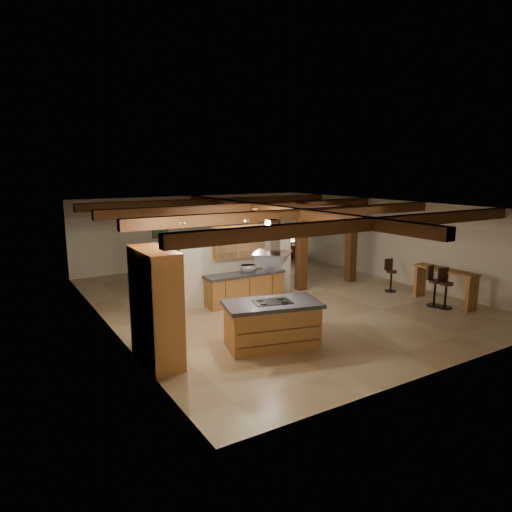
% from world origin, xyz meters
% --- Properties ---
extents(ground, '(12.00, 12.00, 0.00)m').
position_xyz_m(ground, '(0.00, 0.00, 0.00)').
color(ground, tan).
rests_on(ground, ground).
extents(room_walls, '(12.00, 12.00, 12.00)m').
position_xyz_m(room_walls, '(0.00, 0.00, 1.78)').
color(room_walls, beige).
rests_on(room_walls, ground).
extents(ceiling_beams, '(10.00, 12.00, 0.28)m').
position_xyz_m(ceiling_beams, '(0.00, 0.00, 2.76)').
color(ceiling_beams, '#432410').
rests_on(ceiling_beams, room_walls).
extents(timber_posts, '(2.50, 0.30, 2.90)m').
position_xyz_m(timber_posts, '(2.50, 0.50, 1.76)').
color(timber_posts, '#432410').
rests_on(timber_posts, ground).
extents(partition_wall, '(3.80, 0.18, 2.20)m').
position_xyz_m(partition_wall, '(-1.00, 0.50, 1.10)').
color(partition_wall, beige).
rests_on(partition_wall, ground).
extents(pantry_cabinet, '(0.67, 1.60, 2.40)m').
position_xyz_m(pantry_cabinet, '(-4.67, -2.60, 1.20)').
color(pantry_cabinet, '#A25D34').
rests_on(pantry_cabinet, ground).
extents(back_counter, '(2.50, 0.66, 0.94)m').
position_xyz_m(back_counter, '(-1.00, 0.11, 0.48)').
color(back_counter, '#A25D34').
rests_on(back_counter, ground).
extents(upper_display_cabinet, '(1.80, 0.36, 0.95)m').
position_xyz_m(upper_display_cabinet, '(-1.00, 0.31, 1.85)').
color(upper_display_cabinet, '#A25D34').
rests_on(upper_display_cabinet, partition_wall).
extents(range_hood, '(1.10, 1.10, 1.40)m').
position_xyz_m(range_hood, '(-2.17, -3.16, 1.78)').
color(range_hood, silver).
rests_on(range_hood, room_walls).
extents(back_windows, '(2.70, 0.07, 1.70)m').
position_xyz_m(back_windows, '(2.80, 5.93, 1.50)').
color(back_windows, '#432410').
rests_on(back_windows, room_walls).
extents(framed_art, '(0.65, 0.05, 0.85)m').
position_xyz_m(framed_art, '(-1.50, 5.94, 1.70)').
color(framed_art, '#432410').
rests_on(framed_art, room_walls).
extents(recessed_cans, '(3.16, 2.46, 0.03)m').
position_xyz_m(recessed_cans, '(-2.53, -1.93, 2.87)').
color(recessed_cans, silver).
rests_on(recessed_cans, room_walls).
extents(kitchen_island, '(2.36, 1.63, 1.06)m').
position_xyz_m(kitchen_island, '(-2.17, -3.16, 0.53)').
color(kitchen_island, '#A25D34').
rests_on(kitchen_island, ground).
extents(dining_table, '(2.24, 1.82, 0.69)m').
position_xyz_m(dining_table, '(-0.04, 2.60, 0.35)').
color(dining_table, '#3B160E').
rests_on(dining_table, ground).
extents(sofa, '(2.10, 1.52, 0.57)m').
position_xyz_m(sofa, '(2.94, 5.50, 0.29)').
color(sofa, black).
rests_on(sofa, ground).
extents(microwave, '(0.46, 0.38, 0.22)m').
position_xyz_m(microwave, '(-0.87, 0.11, 1.05)').
color(microwave, '#BABABF').
rests_on(microwave, back_counter).
extents(bar_counter, '(0.50, 1.99, 1.04)m').
position_xyz_m(bar_counter, '(4.14, -3.00, 0.70)').
color(bar_counter, '#A25D34').
rests_on(bar_counter, ground).
extents(side_table, '(0.55, 0.55, 0.61)m').
position_xyz_m(side_table, '(4.36, 5.14, 0.30)').
color(side_table, '#432410').
rests_on(side_table, ground).
extents(table_lamp, '(0.27, 0.27, 0.32)m').
position_xyz_m(table_lamp, '(4.36, 5.14, 0.84)').
color(table_lamp, black).
rests_on(table_lamp, side_table).
extents(bar_stool_a, '(0.42, 0.43, 1.16)m').
position_xyz_m(bar_stool_a, '(3.74, -3.31, 0.59)').
color(bar_stool_a, black).
rests_on(bar_stool_a, ground).
extents(bar_stool_b, '(0.42, 0.43, 1.19)m').
position_xyz_m(bar_stool_b, '(3.62, -3.01, 0.60)').
color(bar_stool_b, black).
rests_on(bar_stool_b, ground).
extents(bar_stool_c, '(0.37, 0.38, 1.07)m').
position_xyz_m(bar_stool_c, '(3.79, -1.20, 0.54)').
color(bar_stool_c, black).
rests_on(bar_stool_c, ground).
extents(dining_chairs, '(2.13, 2.13, 1.06)m').
position_xyz_m(dining_chairs, '(-0.04, 2.60, 0.54)').
color(dining_chairs, '#432410').
rests_on(dining_chairs, ground).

